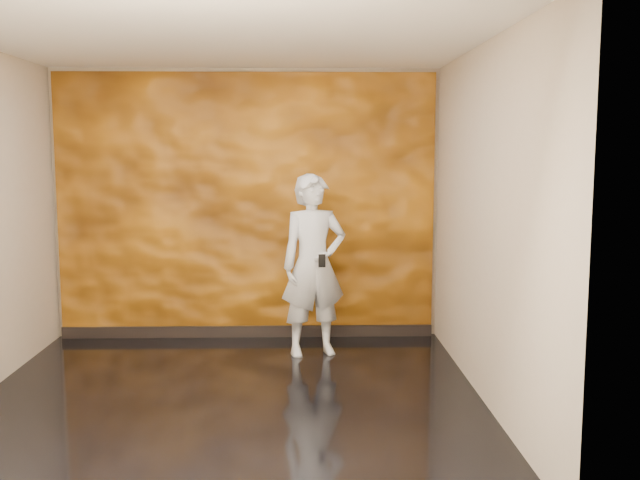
# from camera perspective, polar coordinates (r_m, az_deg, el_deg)

# --- Properties ---
(room) EXTENTS (4.02, 4.02, 2.81)m
(room) POSITION_cam_1_polar(r_m,az_deg,el_deg) (5.51, -7.44, 1.26)
(room) COLOR black
(room) RESTS_ON ground
(feature_wall) EXTENTS (3.90, 0.06, 2.75)m
(feature_wall) POSITION_cam_1_polar(r_m,az_deg,el_deg) (7.46, -5.89, 2.66)
(feature_wall) COLOR #C97511
(feature_wall) RESTS_ON ground
(baseboard) EXTENTS (3.90, 0.04, 0.12)m
(baseboard) POSITION_cam_1_polar(r_m,az_deg,el_deg) (7.63, -5.78, -7.29)
(baseboard) COLOR black
(baseboard) RESTS_ON ground
(man) EXTENTS (0.73, 0.58, 1.74)m
(man) POSITION_cam_1_polar(r_m,az_deg,el_deg) (6.82, -0.51, -2.02)
(man) COLOR #A1A8B1
(man) RESTS_ON ground
(phone) EXTENTS (0.07, 0.02, 0.12)m
(phone) POSITION_cam_1_polar(r_m,az_deg,el_deg) (6.56, 0.16, -1.67)
(phone) COLOR black
(phone) RESTS_ON man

